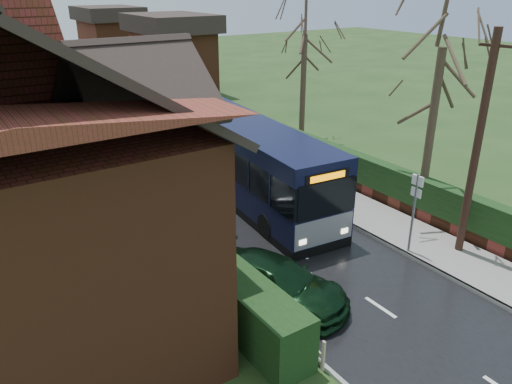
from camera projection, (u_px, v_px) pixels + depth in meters
ground at (335, 278)px, 16.41m from camera, size 140.00×140.00×0.00m
road at (194, 183)px, 24.04m from camera, size 6.00×100.00×0.02m
pavement at (266, 165)px, 26.20m from camera, size 2.50×100.00×0.14m
kerb_right at (247, 170)px, 25.59m from camera, size 0.12×100.00×0.14m
kerb_left at (134, 196)px, 22.46m from camera, size 0.12×100.00×0.10m
front_hedge at (161, 228)px, 17.91m from camera, size 1.20×16.00×1.60m
picket_fence at (180, 232)px, 18.43m from camera, size 0.10×16.00×0.90m
right_wall_hedge at (290, 143)px, 26.63m from camera, size 0.60×50.00×1.80m
bus at (250, 163)px, 21.69m from camera, size 3.64×11.48×3.43m
car_silver at (167, 204)px, 19.92m from camera, size 2.83×4.82×1.54m
car_green at (276, 282)px, 14.98m from camera, size 3.46×5.01×1.35m
car_distant at (45, 73)px, 49.26m from camera, size 2.16×3.78×1.18m
bus_stop_sign at (415, 203)px, 17.03m from camera, size 0.09×0.46×3.05m
telegraph_pole at (477, 148)px, 16.40m from camera, size 0.27×1.00×7.75m
tree_right_near at (445, 34)px, 17.80m from camera, size 4.50×4.50×9.72m
tree_right_far at (305, 26)px, 28.25m from camera, size 4.59×4.59×8.87m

